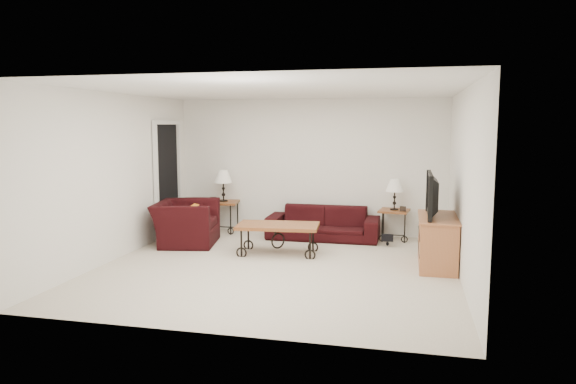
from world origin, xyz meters
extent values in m
plane|color=beige|center=(0.00, 0.00, 0.00)|extent=(5.00, 5.00, 0.00)
cube|color=white|center=(0.00, 2.50, 1.25)|extent=(5.00, 0.02, 2.50)
cube|color=white|center=(0.00, -2.50, 1.25)|extent=(5.00, 0.02, 2.50)
cube|color=white|center=(-2.50, 0.00, 1.25)|extent=(0.02, 5.00, 2.50)
cube|color=white|center=(2.50, 0.00, 1.25)|extent=(0.02, 5.00, 2.50)
plane|color=white|center=(0.00, 0.00, 2.50)|extent=(5.00, 5.00, 0.00)
cube|color=black|center=(-2.47, 1.65, 1.02)|extent=(0.08, 0.94, 2.04)
imported|color=black|center=(0.34, 2.02, 0.29)|extent=(1.97, 0.77, 0.58)
cube|color=brown|center=(-1.60, 2.20, 0.30)|extent=(0.62, 0.62, 0.59)
cube|color=brown|center=(1.57, 2.20, 0.27)|extent=(0.56, 0.56, 0.54)
cube|color=black|center=(-1.75, 2.05, 0.64)|extent=(0.12, 0.05, 0.10)
cube|color=black|center=(1.72, 2.05, 0.59)|extent=(0.11, 0.05, 0.09)
cube|color=brown|center=(-0.18, 0.77, 0.24)|extent=(1.33, 0.80, 0.48)
imported|color=black|center=(-1.88, 1.10, 0.37)|extent=(1.18, 1.29, 0.73)
cube|color=orange|center=(-1.73, 1.05, 0.52)|extent=(0.15, 0.34, 0.33)
cube|color=#A5643D|center=(2.23, 0.58, 0.36)|extent=(0.50, 1.21, 0.73)
imported|color=black|center=(2.21, 0.58, 1.04)|extent=(0.14, 1.08, 0.62)
ellipsoid|color=black|center=(1.49, 1.74, 0.19)|extent=(0.35, 0.30, 0.38)
camera|label=1|loc=(1.80, -7.12, 2.02)|focal=32.84mm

